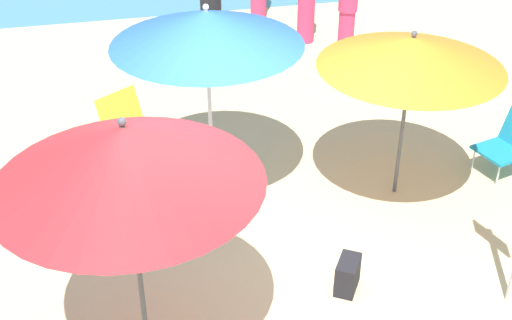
{
  "coord_description": "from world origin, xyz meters",
  "views": [
    {
      "loc": [
        -1.23,
        -4.74,
        4.26
      ],
      "look_at": [
        0.04,
        0.79,
        0.7
      ],
      "focal_mm": 48.96,
      "sensor_mm": 36.0,
      "label": 1
    }
  ],
  "objects_px": {
    "person_b": "(211,22)",
    "person_d": "(348,10)",
    "umbrella_red": "(126,155)",
    "beach_bag": "(348,275)",
    "beach_chair_b": "(126,121)",
    "umbrella_orange": "(412,52)",
    "beach_chair_c": "(510,141)",
    "umbrella_blue": "(207,28)"
  },
  "relations": [
    {
      "from": "beach_chair_b",
      "to": "beach_chair_c",
      "type": "bearing_deg",
      "value": 34.95
    },
    {
      "from": "beach_chair_c",
      "to": "beach_bag",
      "type": "height_order",
      "value": "beach_chair_c"
    },
    {
      "from": "beach_chair_b",
      "to": "person_b",
      "type": "relative_size",
      "value": 0.44
    },
    {
      "from": "umbrella_orange",
      "to": "umbrella_blue",
      "type": "height_order",
      "value": "umbrella_blue"
    },
    {
      "from": "umbrella_orange",
      "to": "umbrella_blue",
      "type": "bearing_deg",
      "value": 163.74
    },
    {
      "from": "umbrella_red",
      "to": "umbrella_orange",
      "type": "bearing_deg",
      "value": 31.37
    },
    {
      "from": "umbrella_blue",
      "to": "beach_chair_c",
      "type": "relative_size",
      "value": 2.97
    },
    {
      "from": "umbrella_red",
      "to": "beach_chair_c",
      "type": "xyz_separation_m",
      "value": [
        4.16,
        1.83,
        -1.5
      ]
    },
    {
      "from": "person_b",
      "to": "beach_bag",
      "type": "xyz_separation_m",
      "value": [
        0.42,
        -4.41,
        -0.73
      ]
    },
    {
      "from": "umbrella_blue",
      "to": "umbrella_red",
      "type": "bearing_deg",
      "value": -112.05
    },
    {
      "from": "umbrella_blue",
      "to": "beach_chair_b",
      "type": "distance_m",
      "value": 2.04
    },
    {
      "from": "umbrella_orange",
      "to": "umbrella_red",
      "type": "height_order",
      "value": "umbrella_red"
    },
    {
      "from": "umbrella_blue",
      "to": "umbrella_red",
      "type": "distance_m",
      "value": 2.43
    },
    {
      "from": "umbrella_orange",
      "to": "person_b",
      "type": "distance_m",
      "value": 3.48
    },
    {
      "from": "beach_chair_c",
      "to": "person_b",
      "type": "bearing_deg",
      "value": -62.03
    },
    {
      "from": "umbrella_blue",
      "to": "beach_chair_c",
      "type": "bearing_deg",
      "value": -7.38
    },
    {
      "from": "beach_chair_b",
      "to": "person_b",
      "type": "xyz_separation_m",
      "value": [
        1.28,
        1.44,
        0.58
      ]
    },
    {
      "from": "beach_chair_b",
      "to": "person_d",
      "type": "distance_m",
      "value": 3.57
    },
    {
      "from": "beach_chair_c",
      "to": "umbrella_blue",
      "type": "bearing_deg",
      "value": -22.74
    },
    {
      "from": "beach_chair_b",
      "to": "beach_bag",
      "type": "bearing_deg",
      "value": -4.78
    },
    {
      "from": "beach_chair_c",
      "to": "person_d",
      "type": "relative_size",
      "value": 0.4
    },
    {
      "from": "umbrella_orange",
      "to": "beach_chair_b",
      "type": "xyz_separation_m",
      "value": [
        -2.7,
        1.65,
        -1.3
      ]
    },
    {
      "from": "umbrella_red",
      "to": "person_d",
      "type": "relative_size",
      "value": 1.24
    },
    {
      "from": "beach_bag",
      "to": "person_d",
      "type": "bearing_deg",
      "value": 71.3
    },
    {
      "from": "umbrella_red",
      "to": "beach_chair_b",
      "type": "height_order",
      "value": "umbrella_red"
    },
    {
      "from": "umbrella_blue",
      "to": "person_b",
      "type": "height_order",
      "value": "umbrella_blue"
    },
    {
      "from": "person_b",
      "to": "person_d",
      "type": "distance_m",
      "value": 1.92
    },
    {
      "from": "person_b",
      "to": "umbrella_blue",
      "type": "bearing_deg",
      "value": 22.25
    },
    {
      "from": "umbrella_orange",
      "to": "beach_bag",
      "type": "bearing_deg",
      "value": -127.12
    },
    {
      "from": "beach_chair_c",
      "to": "beach_bag",
      "type": "bearing_deg",
      "value": 16.07
    },
    {
      "from": "umbrella_red",
      "to": "person_b",
      "type": "height_order",
      "value": "umbrella_red"
    },
    {
      "from": "umbrella_orange",
      "to": "beach_chair_b",
      "type": "height_order",
      "value": "umbrella_orange"
    },
    {
      "from": "beach_chair_c",
      "to": "person_d",
      "type": "bearing_deg",
      "value": -89.07
    },
    {
      "from": "umbrella_blue",
      "to": "umbrella_red",
      "type": "xyz_separation_m",
      "value": [
        -0.91,
        -2.25,
        0.06
      ]
    },
    {
      "from": "umbrella_red",
      "to": "beach_bag",
      "type": "xyz_separation_m",
      "value": [
        1.79,
        0.38,
        -1.71
      ]
    },
    {
      "from": "beach_chair_b",
      "to": "person_d",
      "type": "height_order",
      "value": "person_d"
    },
    {
      "from": "beach_chair_c",
      "to": "person_b",
      "type": "xyz_separation_m",
      "value": [
        -2.8,
        2.96,
        0.52
      ]
    },
    {
      "from": "person_b",
      "to": "person_d",
      "type": "xyz_separation_m",
      "value": [
        1.92,
        0.02,
        0.0
      ]
    },
    {
      "from": "umbrella_orange",
      "to": "beach_chair_b",
      "type": "distance_m",
      "value": 3.42
    },
    {
      "from": "beach_chair_b",
      "to": "beach_chair_c",
      "type": "xyz_separation_m",
      "value": [
        4.08,
        -1.52,
        0.06
      ]
    },
    {
      "from": "umbrella_blue",
      "to": "person_d",
      "type": "bearing_deg",
      "value": 47.17
    },
    {
      "from": "umbrella_blue",
      "to": "beach_chair_b",
      "type": "xyz_separation_m",
      "value": [
        -0.83,
        1.1,
        -1.5
      ]
    }
  ]
}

